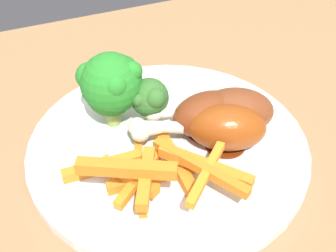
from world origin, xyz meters
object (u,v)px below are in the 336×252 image
object	(u,v)px
dinner_plate	(168,145)
broccoli_floret_back	(111,83)
chicken_drumstick_extra	(221,128)
broccoli_floret_middle	(149,98)
chicken_drumstick_near	(231,111)
broccoli_floret_front	(113,90)
chicken_drumstick_far	(205,115)
carrot_fries_pile	(156,170)

from	to	relation	value
dinner_plate	broccoli_floret_back	bearing A→B (deg)	127.88
dinner_plate	chicken_drumstick_extra	distance (m)	0.06
broccoli_floret_middle	chicken_drumstick_near	distance (m)	0.09
broccoli_floret_front	chicken_drumstick_extra	size ratio (longest dim) A/B	0.51
broccoli_floret_middle	chicken_drumstick_near	size ratio (longest dim) A/B	0.40
broccoli_floret_middle	chicken_drumstick_far	size ratio (longest dim) A/B	0.44
dinner_plate	broccoli_floret_middle	xyz separation A→B (m)	(-0.01, 0.03, 0.04)
carrot_fries_pile	chicken_drumstick_near	xyz separation A→B (m)	(0.10, 0.04, 0.00)
broccoli_floret_back	chicken_drumstick_near	distance (m)	0.13
broccoli_floret_front	broccoli_floret_middle	size ratio (longest dim) A/B	1.25
broccoli_floret_front	carrot_fries_pile	world-z (taller)	broccoli_floret_front
chicken_drumstick_far	chicken_drumstick_extra	world-z (taller)	same
broccoli_floret_back	chicken_drumstick_near	xyz separation A→B (m)	(0.11, -0.06, -0.03)
carrot_fries_pile	chicken_drumstick_extra	distance (m)	0.08
broccoli_floret_front	carrot_fries_pile	bearing A→B (deg)	-86.00
broccoli_floret_middle	broccoli_floret_back	distance (m)	0.04
broccoli_floret_middle	broccoli_floret_back	bearing A→B (deg)	152.42
dinner_plate	broccoli_floret_middle	size ratio (longest dim) A/B	5.32
dinner_plate	broccoli_floret_back	xyz separation A→B (m)	(-0.04, 0.05, 0.06)
dinner_plate	carrot_fries_pile	distance (m)	0.06
broccoli_floret_front	chicken_drumstick_extra	world-z (taller)	broccoli_floret_front
broccoli_floret_back	chicken_drumstick_far	world-z (taller)	broccoli_floret_back
dinner_plate	chicken_drumstick_far	bearing A→B (deg)	-3.03
chicken_drumstick_extra	carrot_fries_pile	bearing A→B (deg)	-164.18
broccoli_floret_back	carrot_fries_pile	world-z (taller)	broccoli_floret_back
dinner_plate	chicken_drumstick_near	size ratio (longest dim) A/B	2.14
carrot_fries_pile	chicken_drumstick_extra	world-z (taller)	same
broccoli_floret_front	broccoli_floret_back	bearing A→B (deg)	109.33
chicken_drumstick_extra	chicken_drumstick_far	bearing A→B (deg)	103.37
broccoli_floret_front	carrot_fries_pile	size ratio (longest dim) A/B	0.44
broccoli_floret_front	chicken_drumstick_extra	bearing A→B (deg)	-41.50
broccoli_floret_middle	broccoli_floret_back	size ratio (longest dim) A/B	0.66
broccoli_floret_back	broccoli_floret_front	bearing A→B (deg)	-70.67
broccoli_floret_front	dinner_plate	bearing A→B (deg)	-51.44
chicken_drumstick_extra	broccoli_floret_front	bearing A→B (deg)	138.50
broccoli_floret_back	chicken_drumstick_far	size ratio (longest dim) A/B	0.67
broccoli_floret_middle	carrot_fries_pile	world-z (taller)	broccoli_floret_middle
broccoli_floret_front	chicken_drumstick_near	size ratio (longest dim) A/B	0.50
carrot_fries_pile	chicken_drumstick_extra	size ratio (longest dim) A/B	1.15
broccoli_floret_middle	carrot_fries_pile	xyz separation A→B (m)	(-0.03, -0.08, -0.02)
broccoli_floret_middle	chicken_drumstick_far	world-z (taller)	broccoli_floret_middle
broccoli_floret_front	chicken_drumstick_far	size ratio (longest dim) A/B	0.55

